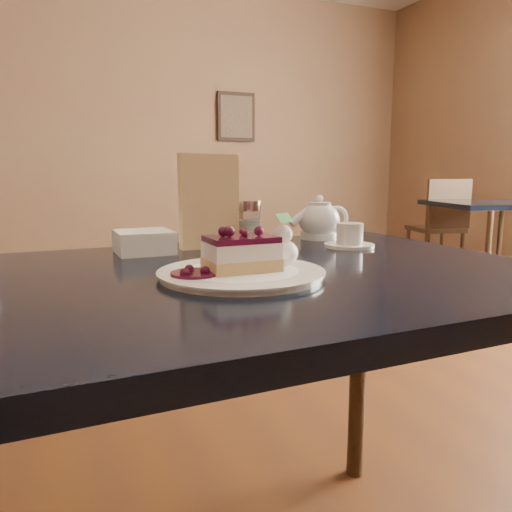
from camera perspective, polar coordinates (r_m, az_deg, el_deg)
name	(u,v)px	position (r m, az deg, el deg)	size (l,w,h in m)	color
main_table	(231,313)	(0.98, -2.86, -6.58)	(1.29, 0.88, 0.79)	black
dessert_plate	(241,274)	(0.91, -1.69, -2.05)	(0.30, 0.30, 0.01)	white
cheesecake_slice	(241,254)	(0.90, -1.70, 0.27)	(0.13, 0.09, 0.06)	#E9C370
whipped_cream	(283,253)	(0.95, 3.07, 0.39)	(0.06, 0.06, 0.05)	white
berry_sauce	(195,274)	(0.87, -7.02, -2.01)	(0.08, 0.08, 0.01)	#3B0625
tea_set	(325,224)	(1.40, 7.84, 3.64)	(0.17, 0.29, 0.11)	white
menu_card	(209,202)	(1.25, -5.39, 6.22)	(0.15, 0.03, 0.23)	beige
sugar_shaker	(249,222)	(1.30, -0.83, 3.87)	(0.06, 0.06, 0.12)	white
napkin_stack	(144,242)	(1.20, -12.69, 1.59)	(0.13, 0.13, 0.05)	white
bg_table_far_right	(491,282)	(4.59, 25.29, -2.74)	(1.14, 1.79, 1.19)	black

